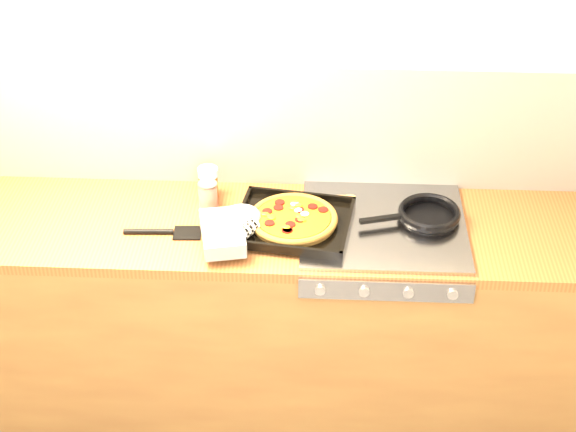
# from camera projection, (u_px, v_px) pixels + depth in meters

# --- Properties ---
(room_shell) EXTENTS (3.20, 3.20, 3.20)m
(room_shell) POSITION_uv_depth(u_px,v_px,m) (266.00, 126.00, 3.35)
(room_shell) COLOR white
(room_shell) RESTS_ON ground
(counter_run) EXTENTS (3.20, 0.62, 0.90)m
(counter_run) POSITION_uv_depth(u_px,v_px,m) (263.00, 316.00, 3.50)
(counter_run) COLOR brown
(counter_run) RESTS_ON ground
(stovetop) EXTENTS (0.60, 0.56, 0.02)m
(stovetop) POSITION_uv_depth(u_px,v_px,m) (384.00, 226.00, 3.23)
(stovetop) COLOR gray
(stovetop) RESTS_ON counter_run
(pizza_on_tray) EXTENTS (0.57, 0.46, 0.07)m
(pizza_on_tray) POSITION_uv_depth(u_px,v_px,m) (274.00, 222.00, 3.18)
(pizza_on_tray) COLOR black
(pizza_on_tray) RESTS_ON stovetop
(frying_pan) EXTENTS (0.40, 0.28, 0.04)m
(frying_pan) POSITION_uv_depth(u_px,v_px,m) (428.00, 215.00, 3.23)
(frying_pan) COLOR black
(frying_pan) RESTS_ON stovetop
(tomato_can) EXTENTS (0.08, 0.08, 0.10)m
(tomato_can) POSITION_uv_depth(u_px,v_px,m) (208.00, 195.00, 3.31)
(tomato_can) COLOR #9B140C
(tomato_can) RESTS_ON counter_run
(juice_glass) EXTENTS (0.09, 0.09, 0.13)m
(juice_glass) POSITION_uv_depth(u_px,v_px,m) (208.00, 183.00, 3.36)
(juice_glass) COLOR #CE440C
(juice_glass) RESTS_ON counter_run
(wooden_spoon) EXTENTS (0.30, 0.04, 0.02)m
(wooden_spoon) POSITION_uv_depth(u_px,v_px,m) (326.00, 197.00, 3.38)
(wooden_spoon) COLOR #9A6F41
(wooden_spoon) RESTS_ON counter_run
(black_spatula) EXTENTS (0.28, 0.09, 0.02)m
(black_spatula) POSITION_uv_depth(u_px,v_px,m) (165.00, 232.00, 3.19)
(black_spatula) COLOR black
(black_spatula) RESTS_ON counter_run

